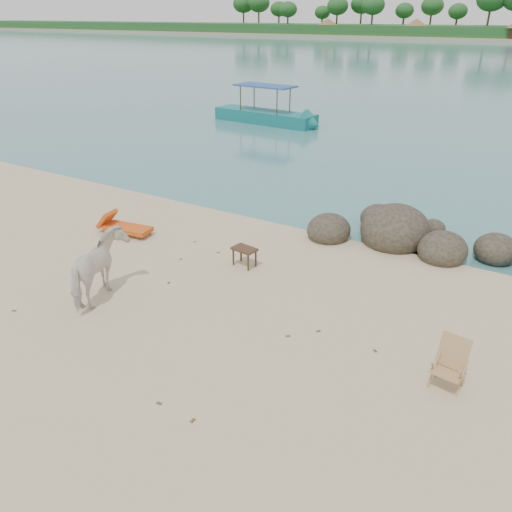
{
  "coord_description": "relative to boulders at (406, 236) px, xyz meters",
  "views": [
    {
      "loc": [
        5.04,
        -6.5,
        5.84
      ],
      "look_at": [
        -0.09,
        2.0,
        1.0
      ],
      "focal_mm": 35.0,
      "sensor_mm": 36.0,
      "label": 1
    }
  ],
  "objects": [
    {
      "name": "boat_near",
      "position": [
        -12.16,
        13.09,
        1.48
      ],
      "size": [
        7.28,
        2.15,
        3.48
      ],
      "primitive_type": null,
      "rotation": [
        0.0,
        0.0,
        -0.07
      ],
      "color": "#146A6B",
      "rests_on": "water"
    },
    {
      "name": "lounge_chair",
      "position": [
        -7.12,
        -3.53,
        0.0
      ],
      "size": [
        1.84,
        0.86,
        0.53
      ],
      "primitive_type": null,
      "rotation": [
        0.0,
        0.0,
        0.14
      ],
      "color": "#D95219",
      "rests_on": "ground"
    },
    {
      "name": "dead_leaves",
      "position": [
        -3.28,
        -6.28,
        -0.26
      ],
      "size": [
        7.33,
        6.93,
        0.0
      ],
      "color": "brown",
      "rests_on": "ground"
    },
    {
      "name": "deck_chair",
      "position": [
        2.31,
        -5.58,
        0.17
      ],
      "size": [
        0.63,
        0.67,
        0.86
      ],
      "primitive_type": null,
      "rotation": [
        0.0,
        0.0,
        -0.14
      ],
      "color": "tan",
      "rests_on": "ground"
    },
    {
      "name": "cow",
      "position": [
        -4.99,
        -6.51,
        0.49
      ],
      "size": [
        1.41,
        1.96,
        1.51
      ],
      "primitive_type": "imported",
      "rotation": [
        0.0,
        0.0,
        3.51
      ],
      "color": "silver",
      "rests_on": "ground"
    },
    {
      "name": "side_table",
      "position": [
        -3.11,
        -3.5,
        -0.02
      ],
      "size": [
        0.67,
        0.48,
        0.49
      ],
      "primitive_type": null,
      "rotation": [
        0.0,
        0.0,
        -0.15
      ],
      "color": "#342315",
      "rests_on": "ground"
    },
    {
      "name": "boulders",
      "position": [
        0.0,
        0.0,
        0.0
      ],
      "size": [
        6.43,
        2.98,
        1.43
      ],
      "rotation": [
        0.0,
        0.0,
        -0.12
      ],
      "color": "#312A20",
      "rests_on": "ground"
    }
  ]
}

